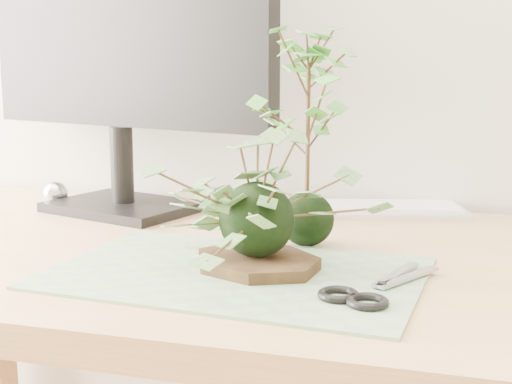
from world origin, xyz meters
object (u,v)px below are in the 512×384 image
at_px(desk, 307,314).
at_px(ivy_kokedama, 257,184).
at_px(keyboard, 346,209).
at_px(monitor, 120,32).
at_px(maple_kokedama, 308,85).

distance_m(desk, ivy_kokedama, 0.23).
xyz_separation_m(keyboard, monitor, (-0.38, -0.09, 0.31)).
xyz_separation_m(desk, maple_kokedama, (-0.01, 0.04, 0.32)).
bearing_deg(monitor, ivy_kokedama, -25.42).
xyz_separation_m(ivy_kokedama, monitor, (-0.33, 0.30, 0.20)).
height_order(maple_kokedama, monitor, monitor).
distance_m(desk, monitor, 0.59).
relative_size(keyboard, monitor, 0.73).
bearing_deg(maple_kokedama, ivy_kokedama, -103.35).
bearing_deg(monitor, keyboard, 29.40).
xyz_separation_m(ivy_kokedama, keyboard, (0.05, 0.39, -0.10)).
relative_size(ivy_kokedama, monitor, 0.50).
bearing_deg(desk, maple_kokedama, 103.91).
bearing_deg(ivy_kokedama, desk, 66.41).
bearing_deg(keyboard, maple_kokedama, -108.14).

